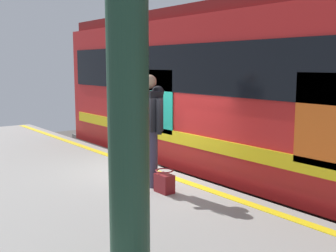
% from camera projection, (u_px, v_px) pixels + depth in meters
% --- Properties ---
extents(ground_plane, '(23.58, 23.58, 0.00)m').
position_uv_depth(ground_plane, '(171.00, 223.00, 7.99)').
color(ground_plane, '#4C4742').
extents(platform, '(15.30, 3.91, 1.05)m').
position_uv_depth(platform, '(75.00, 220.00, 6.74)').
color(platform, gray).
rests_on(platform, ground).
extents(safety_line, '(15.00, 0.16, 0.01)m').
position_uv_depth(safety_line, '(158.00, 172.00, 7.66)').
color(safety_line, yellow).
rests_on(safety_line, platform).
extents(track_rail_near, '(19.89, 0.08, 0.16)m').
position_uv_depth(track_rail_near, '(214.00, 207.00, 8.67)').
color(track_rail_near, slate).
rests_on(track_rail_near, ground).
extents(track_rail_far, '(19.89, 0.08, 0.16)m').
position_uv_depth(track_rail_far, '(259.00, 194.00, 9.53)').
color(track_rail_far, slate).
rests_on(track_rail_far, ground).
extents(train_carriage, '(11.69, 3.11, 3.97)m').
position_uv_depth(train_carriage, '(283.00, 91.00, 7.89)').
color(train_carriage, red).
rests_on(train_carriage, ground).
extents(passenger, '(0.57, 0.55, 1.81)m').
position_uv_depth(passenger, '(150.00, 121.00, 6.65)').
color(passenger, '#383347').
rests_on(passenger, platform).
extents(handbag, '(0.31, 0.28, 0.36)m').
position_uv_depth(handbag, '(164.00, 182.00, 6.44)').
color(handbag, maroon).
rests_on(handbag, platform).
extents(station_column, '(0.38, 0.38, 3.40)m').
position_uv_depth(station_column, '(128.00, 94.00, 3.74)').
color(station_column, '#1E3F2D').
rests_on(station_column, platform).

